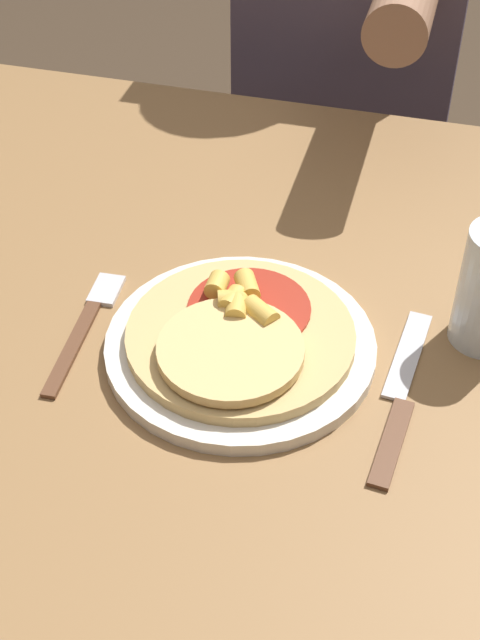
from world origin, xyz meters
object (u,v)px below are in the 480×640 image
at_px(knife, 400,396).
at_px(person_diner, 353,36).
at_px(pizza, 238,334).
at_px(dining_table, 247,414).
at_px(fork, 87,323).
at_px(plate, 240,346).

height_order(knife, person_diner, person_diner).
distance_m(pizza, knife, 0.16).
distance_m(dining_table, fork, 0.20).
bearing_deg(fork, pizza, -0.12).
bearing_deg(dining_table, person_diner, 91.15).
bearing_deg(plate, dining_table, 89.05).
bearing_deg(knife, pizza, 173.62).
height_order(plate, person_diner, person_diner).
xyz_separation_m(dining_table, person_diner, (-0.01, 0.69, 0.11)).
relative_size(knife, person_diner, 0.17).
bearing_deg(dining_table, knife, -16.77).
relative_size(dining_table, plate, 4.25).
height_order(plate, knife, plate).
xyz_separation_m(pizza, knife, (0.15, -0.02, -0.02)).
relative_size(plate, fork, 1.44).
distance_m(dining_table, person_diner, 0.70).
distance_m(plate, pizza, 0.02).
height_order(dining_table, person_diner, person_diner).
relative_size(dining_table, fork, 6.13).
xyz_separation_m(dining_table, fork, (-0.15, -0.03, 0.12)).
bearing_deg(knife, dining_table, 163.23).
bearing_deg(person_diner, dining_table, -88.85).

